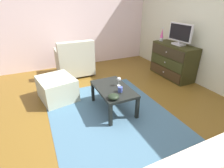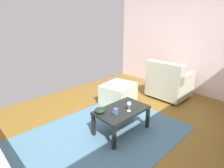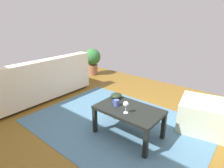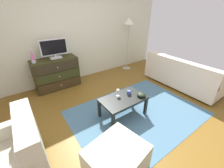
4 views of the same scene
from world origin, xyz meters
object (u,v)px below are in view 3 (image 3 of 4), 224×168
(coffee_table, at_px, (129,112))
(potted_plant, at_px, (92,59))
(wine_glass, at_px, (126,104))
(ottoman, at_px, (206,116))
(mug, at_px, (116,103))
(bowl_decorative, at_px, (116,96))
(couch_large, at_px, (40,82))

(coffee_table, xyz_separation_m, potted_plant, (2.36, -1.68, 0.08))
(wine_glass, relative_size, potted_plant, 0.22)
(ottoman, distance_m, potted_plant, 3.25)
(mug, height_order, potted_plant, potted_plant)
(mug, bearing_deg, potted_plant, -38.30)
(mug, relative_size, bowl_decorative, 0.68)
(mug, distance_m, bowl_decorative, 0.24)
(mug, xyz_separation_m, potted_plant, (2.18, -1.72, -0.02))
(mug, bearing_deg, wine_glass, 159.35)
(wine_glass, xyz_separation_m, mug, (0.21, -0.08, -0.07))
(wine_glass, xyz_separation_m, ottoman, (-0.73, -0.94, -0.31))
(coffee_table, xyz_separation_m, ottoman, (-0.77, -0.82, -0.14))
(coffee_table, distance_m, couch_large, 2.10)
(bowl_decorative, xyz_separation_m, ottoman, (-1.09, -0.67, -0.23))
(potted_plant, bearing_deg, mug, 141.70)
(coffee_table, relative_size, ottoman, 1.23)
(coffee_table, distance_m, mug, 0.21)
(coffee_table, bearing_deg, bowl_decorative, -24.82)
(coffee_table, distance_m, wine_glass, 0.21)
(bowl_decorative, xyz_separation_m, couch_large, (1.77, 0.21, -0.13))
(mug, bearing_deg, bowl_decorative, -51.96)
(couch_large, bearing_deg, coffee_table, -178.42)
(couch_large, height_order, ottoman, couch_large)
(wine_glass, relative_size, mug, 1.38)
(bowl_decorative, distance_m, ottoman, 1.31)
(mug, height_order, bowl_decorative, mug)
(coffee_table, height_order, bowl_decorative, bowl_decorative)
(couch_large, bearing_deg, wine_glass, 178.30)
(ottoman, bearing_deg, couch_large, 17.08)
(mug, distance_m, couch_large, 1.93)
(wine_glass, relative_size, bowl_decorative, 0.94)
(bowl_decorative, bearing_deg, couch_large, 6.74)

